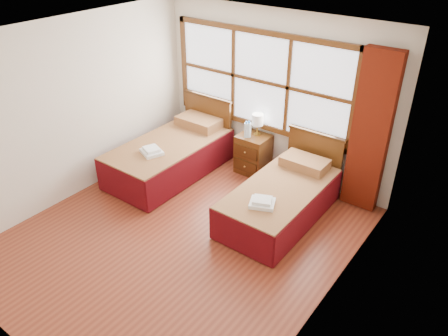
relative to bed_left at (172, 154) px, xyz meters
The scene contains 15 objects.
floor 1.76m from the bed_left, 43.79° to the right, with size 4.50×4.50×0.00m, color brown.
ceiling 2.86m from the bed_left, 43.79° to the right, with size 4.50×4.50×0.00m, color white.
wall_back 1.90m from the bed_left, 40.18° to the left, with size 4.00×4.00×0.00m, color silver.
wall_left 1.72m from the bed_left, 122.16° to the right, with size 4.50×4.50×0.00m, color silver.
wall_right 3.60m from the bed_left, 20.22° to the right, with size 4.50×4.50×0.00m, color silver.
window 1.85m from the bed_left, 45.50° to the left, with size 3.16×0.06×1.56m.
curtain 3.11m from the bed_left, 17.79° to the left, with size 0.50×0.16×2.30m, color #5E1709.
bed_left is the anchor object (origin of this frame).
bed_right 2.07m from the bed_left, ahead, with size 0.99×2.01×0.95m.
nightstand 1.33m from the bed_left, 37.02° to the left, with size 0.49×0.48×0.65m.
towels_left 0.57m from the bed_left, 84.22° to the right, with size 0.40×0.38×0.10m.
towels_right 2.18m from the bed_left, 15.13° to the right, with size 0.39×0.37×0.09m.
lamp 1.50m from the bed_left, 38.89° to the left, with size 0.18×0.18×0.36m.
bottle_near 1.32m from the bed_left, 35.31° to the left, with size 0.07×0.07×0.28m.
bottle_far 1.29m from the bed_left, 35.27° to the left, with size 0.07×0.07×0.27m.
Camera 1 is at (3.20, -3.33, 3.73)m, focal length 35.00 mm.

